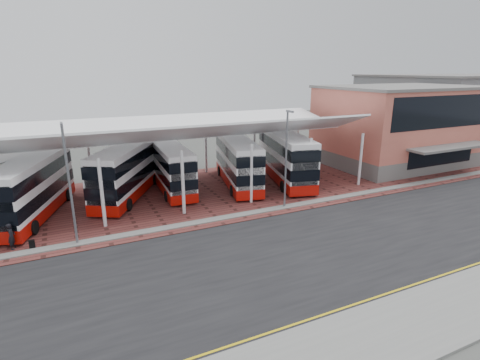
{
  "coord_description": "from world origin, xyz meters",
  "views": [
    {
      "loc": [
        -13.91,
        -18.63,
        11.12
      ],
      "look_at": [
        -1.93,
        6.68,
        2.8
      ],
      "focal_mm": 28.0,
      "sensor_mm": 36.0,
      "label": 1
    }
  ],
  "objects_px": {
    "terminal": "(401,125)",
    "bus_2": "(127,171)",
    "bus_1": "(32,189)",
    "bus_3": "(171,168)",
    "pedestrian": "(11,236)",
    "bus_5": "(285,157)",
    "bus_4": "(238,162)"
  },
  "relations": [
    {
      "from": "bus_3",
      "to": "bus_1",
      "type": "bearing_deg",
      "value": -165.97
    },
    {
      "from": "terminal",
      "to": "bus_5",
      "type": "bearing_deg",
      "value": -176.96
    },
    {
      "from": "bus_1",
      "to": "bus_4",
      "type": "height_order",
      "value": "bus_1"
    },
    {
      "from": "bus_2",
      "to": "bus_5",
      "type": "xyz_separation_m",
      "value": [
        15.46,
        -1.71,
        0.11
      ]
    },
    {
      "from": "bus_4",
      "to": "bus_5",
      "type": "height_order",
      "value": "bus_5"
    },
    {
      "from": "bus_1",
      "to": "bus_2",
      "type": "bearing_deg",
      "value": 33.32
    },
    {
      "from": "bus_5",
      "to": "terminal",
      "type": "bearing_deg",
      "value": 17.81
    },
    {
      "from": "bus_5",
      "to": "bus_3",
      "type": "bearing_deg",
      "value": -175.32
    },
    {
      "from": "bus_1",
      "to": "pedestrian",
      "type": "xyz_separation_m",
      "value": [
        -1.1,
        -5.64,
        -1.39
      ]
    },
    {
      "from": "bus_1",
      "to": "pedestrian",
      "type": "relative_size",
      "value": 6.48
    },
    {
      "from": "bus_2",
      "to": "bus_4",
      "type": "height_order",
      "value": "bus_2"
    },
    {
      "from": "bus_3",
      "to": "bus_2",
      "type": "bearing_deg",
      "value": -172.27
    },
    {
      "from": "bus_1",
      "to": "pedestrian",
      "type": "height_order",
      "value": "bus_1"
    },
    {
      "from": "bus_3",
      "to": "bus_4",
      "type": "bearing_deg",
      "value": -7.87
    },
    {
      "from": "bus_1",
      "to": "bus_4",
      "type": "xyz_separation_m",
      "value": [
        17.83,
        0.94,
        -0.0
      ]
    },
    {
      "from": "terminal",
      "to": "bus_4",
      "type": "relative_size",
      "value": 1.62
    },
    {
      "from": "bus_3",
      "to": "pedestrian",
      "type": "height_order",
      "value": "bus_3"
    },
    {
      "from": "bus_1",
      "to": "bus_5",
      "type": "height_order",
      "value": "bus_5"
    },
    {
      "from": "bus_1",
      "to": "bus_5",
      "type": "xyz_separation_m",
      "value": [
        22.86,
        0.16,
        0.15
      ]
    },
    {
      "from": "terminal",
      "to": "bus_2",
      "type": "relative_size",
      "value": 1.66
    },
    {
      "from": "bus_1",
      "to": "bus_2",
      "type": "xyz_separation_m",
      "value": [
        7.39,
        1.87,
        0.04
      ]
    },
    {
      "from": "bus_2",
      "to": "pedestrian",
      "type": "xyz_separation_m",
      "value": [
        -8.49,
        -7.51,
        -1.44
      ]
    },
    {
      "from": "terminal",
      "to": "bus_1",
      "type": "distance_m",
      "value": 39.72
    },
    {
      "from": "bus_4",
      "to": "pedestrian",
      "type": "relative_size",
      "value": 6.51
    },
    {
      "from": "bus_5",
      "to": "pedestrian",
      "type": "height_order",
      "value": "bus_5"
    },
    {
      "from": "terminal",
      "to": "bus_5",
      "type": "relative_size",
      "value": 1.52
    },
    {
      "from": "terminal",
      "to": "bus_3",
      "type": "relative_size",
      "value": 1.76
    },
    {
      "from": "bus_5",
      "to": "pedestrian",
      "type": "bearing_deg",
      "value": -151.62
    },
    {
      "from": "bus_4",
      "to": "bus_2",
      "type": "bearing_deg",
      "value": -172.04
    },
    {
      "from": "bus_5",
      "to": "bus_4",
      "type": "bearing_deg",
      "value": -174.05
    },
    {
      "from": "bus_2",
      "to": "terminal",
      "type": "bearing_deg",
      "value": 28.09
    },
    {
      "from": "terminal",
      "to": "bus_4",
      "type": "bearing_deg",
      "value": -179.7
    }
  ]
}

